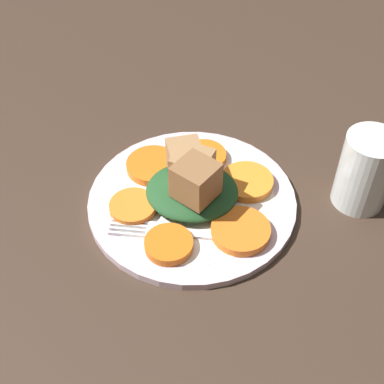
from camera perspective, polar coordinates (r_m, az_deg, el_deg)
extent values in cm
cube|color=#38281E|center=(67.62, 0.00, -1.83)|extent=(120.00, 120.00, 2.00)
cylinder|color=silver|center=(66.52, 0.00, -0.96)|extent=(25.78, 25.78, 1.00)
cylinder|color=white|center=(66.48, 0.00, -0.93)|extent=(20.62, 20.62, 1.00)
cylinder|color=orange|center=(62.14, 5.20, -4.12)|extent=(6.95, 6.95, 1.01)
cylinder|color=orange|center=(67.68, 5.87, 1.11)|extent=(6.64, 6.64, 1.01)
cylinder|color=orange|center=(70.78, 1.27, 3.82)|extent=(5.92, 5.92, 1.01)
cylinder|color=orange|center=(69.66, -4.20, 2.84)|extent=(6.88, 6.88, 1.01)
cylinder|color=orange|center=(64.73, -6.34, -1.59)|extent=(5.68, 5.68, 1.01)
cylinder|color=orange|center=(60.68, -2.49, -5.58)|extent=(5.58, 5.58, 1.01)
ellipsoid|color=#1E4723|center=(65.23, 0.00, 0.11)|extent=(11.31, 10.18, 2.35)
cube|color=#9E754C|center=(64.73, -0.78, 3.56)|extent=(5.01, 5.01, 3.99)
cube|color=brown|center=(61.66, 0.40, 1.24)|extent=(6.25, 6.25, 4.51)
cube|color=#9E754C|center=(63.27, 0.34, 2.52)|extent=(5.47, 5.47, 4.26)
cube|color=silver|center=(61.88, 1.54, -4.61)|extent=(11.26, 1.52, 0.40)
cube|color=silver|center=(62.52, -4.22, -4.06)|extent=(1.45, 2.36, 0.40)
cube|color=silver|center=(62.40, -7.00, -4.49)|extent=(4.43, 0.48, 0.40)
cube|color=silver|center=(62.81, -6.87, -4.02)|extent=(4.43, 0.48, 0.40)
cube|color=silver|center=(63.23, -6.75, -3.56)|extent=(4.43, 0.48, 0.40)
cube|color=silver|center=(63.65, -6.63, -3.11)|extent=(4.43, 0.48, 0.40)
cylinder|color=silver|center=(67.20, 18.02, 2.15)|extent=(6.53, 6.53, 9.86)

